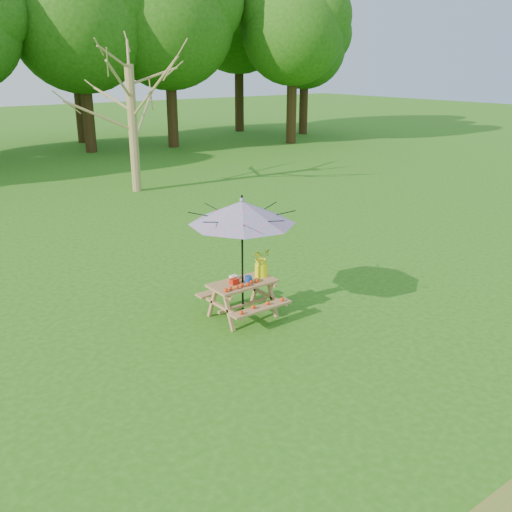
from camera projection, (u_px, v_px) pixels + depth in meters
bare_tree at (125, 7)px, 18.51m from camera, size 6.97×6.97×10.04m
picnic_table at (243, 300)px, 10.25m from camera, size 1.20×1.32×0.67m
patio_umbrella at (242, 212)px, 9.73m from camera, size 2.19×2.19×2.25m
produce_bins at (240, 280)px, 10.11m from camera, size 0.37×0.44×0.13m
tomatoes_row at (242, 285)px, 9.91m from camera, size 0.77×0.13×0.07m
flower_bucket at (261, 261)px, 10.34m from camera, size 0.36×0.33×0.53m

